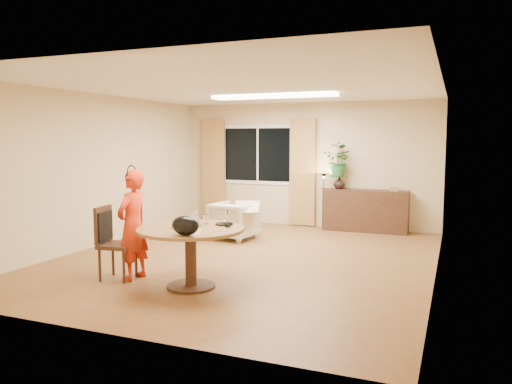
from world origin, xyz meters
TOP-DOWN VIEW (x-y plane):
  - floor at (0.00, 0.00)m, footprint 6.50×6.50m
  - ceiling at (0.00, 0.00)m, footprint 6.50×6.50m
  - wall_back at (0.00, 3.25)m, footprint 5.50×0.00m
  - wall_left at (-2.75, 0.00)m, footprint 0.00×6.50m
  - wall_right at (2.75, 0.00)m, footprint 0.00×6.50m
  - window at (-1.10, 3.23)m, footprint 1.70×0.03m
  - curtain_left at (-2.15, 3.15)m, footprint 0.55×0.08m
  - curtain_right at (-0.05, 3.15)m, footprint 0.55×0.08m
  - ceiling_panel at (0.00, 1.20)m, footprint 2.20×0.35m
  - dining_table at (-0.05, -1.64)m, footprint 1.31×1.31m
  - dining_chair at (-1.11, -1.67)m, footprint 0.52×0.49m
  - child at (-0.93, -1.59)m, footprint 0.54×0.37m
  - laptop at (-0.12, -1.65)m, footprint 0.35×0.25m
  - tumbler at (-0.01, -1.31)m, footprint 0.10×0.10m
  - wine_glass at (0.37, -1.43)m, footprint 0.08×0.08m
  - pot_lid at (0.25, -1.29)m, footprint 0.24×0.24m
  - handbag at (0.14, -2.08)m, footprint 0.36×0.25m
  - armchair at (-0.80, 1.32)m, footprint 0.82×0.84m
  - throw at (-0.52, 1.25)m, footprint 0.60×0.66m
  - sideboard at (1.30, 3.01)m, footprint 1.66×0.41m
  - vase at (0.77, 3.01)m, footprint 0.30×0.30m
  - bouquet at (0.74, 3.01)m, footprint 0.72×0.66m
  - book_stack at (1.84, 3.01)m, footprint 0.19×0.15m
  - desk_lamp at (0.46, 2.96)m, footprint 0.15×0.15m

SIDE VIEW (x-z plane):
  - floor at x=0.00m, z-range 0.00..0.00m
  - armchair at x=-0.80m, z-range 0.00..0.68m
  - sideboard at x=1.30m, z-range 0.00..0.83m
  - dining_chair at x=-1.11m, z-range 0.00..0.96m
  - dining_table at x=-0.05m, z-range 0.21..0.96m
  - throw at x=-0.52m, z-range 0.68..0.71m
  - child at x=-0.93m, z-range 0.00..1.44m
  - pot_lid at x=0.25m, z-range 0.75..0.79m
  - tumbler at x=-0.01m, z-range 0.75..0.87m
  - wine_glass at x=0.37m, z-range 0.75..0.96m
  - laptop at x=-0.12m, z-range 0.75..0.97m
  - handbag at x=0.14m, z-range 0.75..0.97m
  - book_stack at x=1.84m, z-range 0.83..0.91m
  - vase at x=0.77m, z-range 0.83..1.08m
  - desk_lamp at x=0.46m, z-range 0.83..1.16m
  - curtain_left at x=-2.15m, z-range 0.02..2.27m
  - curtain_right at x=-0.05m, z-range 0.02..2.27m
  - wall_back at x=0.00m, z-range -1.45..4.05m
  - wall_left at x=-2.75m, z-range -1.95..4.55m
  - wall_right at x=2.75m, z-range -1.95..4.55m
  - bouquet at x=0.74m, z-range 1.08..1.74m
  - window at x=-1.10m, z-range 0.85..2.15m
  - ceiling_panel at x=0.00m, z-range 2.54..2.59m
  - ceiling at x=0.00m, z-range 2.60..2.60m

